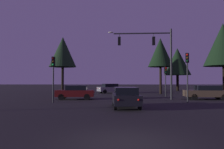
{
  "coord_description": "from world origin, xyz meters",
  "views": [
    {
      "loc": [
        -0.42,
        -6.78,
        2.0
      ],
      "look_at": [
        -0.31,
        18.56,
        2.75
      ],
      "focal_mm": 34.07,
      "sensor_mm": 36.0,
      "label": 1
    }
  ],
  "objects_px": {
    "traffic_signal_mast_arm": "(152,50)",
    "traffic_light_corner_right": "(186,68)",
    "tree_center_horizon": "(176,62)",
    "tree_left_far": "(62,52)",
    "tree_right_cluster": "(159,53)",
    "car_crossing_right": "(74,92)",
    "traffic_light_corner_left": "(165,75)",
    "car_nearside_lane": "(125,97)",
    "traffic_light_median": "(52,70)",
    "tree_behind_sign": "(222,45)",
    "car_crossing_left": "(205,92)",
    "car_far_lane": "(110,88)"
  },
  "relations": [
    {
      "from": "traffic_signal_mast_arm",
      "to": "traffic_light_corner_right",
      "type": "height_order",
      "value": "traffic_signal_mast_arm"
    },
    {
      "from": "tree_center_horizon",
      "to": "traffic_signal_mast_arm",
      "type": "bearing_deg",
      "value": -113.61
    },
    {
      "from": "tree_left_far",
      "to": "tree_right_cluster",
      "type": "relative_size",
      "value": 1.12
    },
    {
      "from": "car_crossing_right",
      "to": "tree_right_cluster",
      "type": "xyz_separation_m",
      "value": [
        11.32,
        9.42,
        5.5
      ]
    },
    {
      "from": "traffic_light_corner_left",
      "to": "tree_center_horizon",
      "type": "distance_m",
      "value": 16.78
    },
    {
      "from": "traffic_signal_mast_arm",
      "to": "tree_left_far",
      "type": "relative_size",
      "value": 0.79
    },
    {
      "from": "traffic_light_corner_right",
      "to": "tree_center_horizon",
      "type": "relative_size",
      "value": 0.53
    },
    {
      "from": "car_nearside_lane",
      "to": "tree_right_cluster",
      "type": "bearing_deg",
      "value": 68.72
    },
    {
      "from": "traffic_light_median",
      "to": "tree_left_far",
      "type": "xyz_separation_m",
      "value": [
        -3.12,
        17.04,
        3.95
      ]
    },
    {
      "from": "traffic_light_corner_right",
      "to": "car_crossing_right",
      "type": "relative_size",
      "value": 1.1
    },
    {
      "from": "tree_behind_sign",
      "to": "traffic_light_corner_right",
      "type": "bearing_deg",
      "value": -131.09
    },
    {
      "from": "traffic_light_corner_right",
      "to": "car_crossing_left",
      "type": "bearing_deg",
      "value": 45.33
    },
    {
      "from": "traffic_light_corner_left",
      "to": "traffic_light_corner_right",
      "type": "xyz_separation_m",
      "value": [
        0.08,
        -7.6,
        0.51
      ]
    },
    {
      "from": "car_crossing_right",
      "to": "car_far_lane",
      "type": "height_order",
      "value": "same"
    },
    {
      "from": "traffic_light_median",
      "to": "tree_right_cluster",
      "type": "height_order",
      "value": "tree_right_cluster"
    },
    {
      "from": "traffic_light_corner_right",
      "to": "traffic_light_median",
      "type": "bearing_deg",
      "value": -179.17
    },
    {
      "from": "car_nearside_lane",
      "to": "tree_center_horizon",
      "type": "distance_m",
      "value": 29.49
    },
    {
      "from": "traffic_light_corner_left",
      "to": "traffic_light_median",
      "type": "xyz_separation_m",
      "value": [
        -12.19,
        -7.78,
        0.27
      ]
    },
    {
      "from": "car_nearside_lane",
      "to": "car_far_lane",
      "type": "bearing_deg",
      "value": 93.84
    },
    {
      "from": "car_nearside_lane",
      "to": "car_crossing_right",
      "type": "height_order",
      "value": "same"
    },
    {
      "from": "tree_right_cluster",
      "to": "car_crossing_right",
      "type": "bearing_deg",
      "value": -140.25
    },
    {
      "from": "car_crossing_right",
      "to": "car_far_lane",
      "type": "xyz_separation_m",
      "value": [
        3.7,
        11.6,
        0.0
      ]
    },
    {
      "from": "car_crossing_left",
      "to": "tree_left_far",
      "type": "relative_size",
      "value": 0.49
    },
    {
      "from": "traffic_light_corner_left",
      "to": "car_crossing_right",
      "type": "xyz_separation_m",
      "value": [
        -10.77,
        -4.22,
        -1.92
      ]
    },
    {
      "from": "traffic_signal_mast_arm",
      "to": "car_crossing_right",
      "type": "bearing_deg",
      "value": 177.51
    },
    {
      "from": "car_crossing_left",
      "to": "car_far_lane",
      "type": "relative_size",
      "value": 1.03
    },
    {
      "from": "car_crossing_right",
      "to": "tree_behind_sign",
      "type": "relative_size",
      "value": 0.42
    },
    {
      "from": "traffic_light_corner_right",
      "to": "traffic_light_median",
      "type": "distance_m",
      "value": 12.28
    },
    {
      "from": "traffic_light_median",
      "to": "car_far_lane",
      "type": "bearing_deg",
      "value": 71.32
    },
    {
      "from": "traffic_signal_mast_arm",
      "to": "tree_right_cluster",
      "type": "distance_m",
      "value": 10.28
    },
    {
      "from": "tree_right_cluster",
      "to": "traffic_signal_mast_arm",
      "type": "bearing_deg",
      "value": -106.96
    },
    {
      "from": "traffic_light_corner_left",
      "to": "tree_right_cluster",
      "type": "distance_m",
      "value": 6.33
    },
    {
      "from": "traffic_signal_mast_arm",
      "to": "tree_behind_sign",
      "type": "xyz_separation_m",
      "value": [
        10.93,
        6.63,
        1.75
      ]
    },
    {
      "from": "tree_left_far",
      "to": "tree_center_horizon",
      "type": "bearing_deg",
      "value": 15.56
    },
    {
      "from": "traffic_light_corner_right",
      "to": "tree_left_far",
      "type": "height_order",
      "value": "tree_left_far"
    },
    {
      "from": "traffic_light_median",
      "to": "car_crossing_left",
      "type": "distance_m",
      "value": 15.98
    },
    {
      "from": "traffic_signal_mast_arm",
      "to": "car_nearside_lane",
      "type": "height_order",
      "value": "traffic_signal_mast_arm"
    },
    {
      "from": "traffic_light_corner_left",
      "to": "traffic_signal_mast_arm",
      "type": "bearing_deg",
      "value": -117.95
    },
    {
      "from": "traffic_light_corner_right",
      "to": "car_crossing_left",
      "type": "distance_m",
      "value": 5.14
    },
    {
      "from": "traffic_light_median",
      "to": "car_nearside_lane",
      "type": "xyz_separation_m",
      "value": [
        6.37,
        -3.4,
        -2.18
      ]
    },
    {
      "from": "tree_behind_sign",
      "to": "tree_left_far",
      "type": "height_order",
      "value": "tree_behind_sign"
    },
    {
      "from": "traffic_light_corner_left",
      "to": "traffic_light_corner_right",
      "type": "height_order",
      "value": "traffic_light_corner_right"
    },
    {
      "from": "traffic_light_corner_right",
      "to": "tree_right_cluster",
      "type": "relative_size",
      "value": 0.53
    },
    {
      "from": "traffic_light_corner_left",
      "to": "tree_center_horizon",
      "type": "relative_size",
      "value": 0.45
    },
    {
      "from": "traffic_light_corner_right",
      "to": "car_crossing_right",
      "type": "bearing_deg",
      "value": 162.7
    },
    {
      "from": "car_crossing_left",
      "to": "tree_right_cluster",
      "type": "relative_size",
      "value": 0.55
    },
    {
      "from": "car_far_lane",
      "to": "tree_behind_sign",
      "type": "xyz_separation_m",
      "value": [
        15.57,
        -5.33,
        6.19
      ]
    },
    {
      "from": "traffic_light_median",
      "to": "tree_left_far",
      "type": "relative_size",
      "value": 0.44
    },
    {
      "from": "traffic_signal_mast_arm",
      "to": "tree_left_far",
      "type": "distance_m",
      "value": 18.98
    },
    {
      "from": "car_crossing_right",
      "to": "tree_center_horizon",
      "type": "relative_size",
      "value": 0.49
    }
  ]
}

